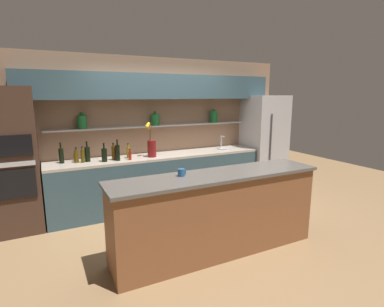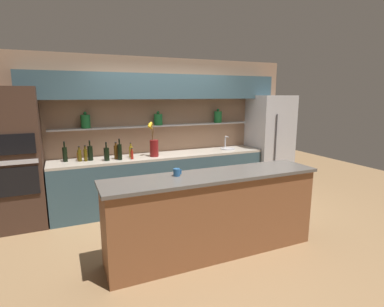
{
  "view_description": "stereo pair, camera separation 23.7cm",
  "coord_description": "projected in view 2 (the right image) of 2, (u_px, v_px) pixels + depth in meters",
  "views": [
    {
      "loc": [
        -1.85,
        -3.57,
        1.96
      ],
      "look_at": [
        0.12,
        0.32,
        1.1
      ],
      "focal_mm": 28.0,
      "sensor_mm": 36.0,
      "label": 1
    },
    {
      "loc": [
        -1.64,
        -3.67,
        1.96
      ],
      "look_at": [
        0.12,
        0.32,
        1.1
      ],
      "focal_mm": 28.0,
      "sensor_mm": 36.0,
      "label": 2
    }
  ],
  "objects": [
    {
      "name": "bottle_oil_6",
      "position": [
        85.0,
        155.0,
        4.72
      ],
      "size": [
        0.05,
        0.05,
        0.26
      ],
      "color": "#47380A",
      "rests_on": "back_counter_unit"
    },
    {
      "name": "back_wall_unit",
      "position": [
        159.0,
        117.0,
        5.4
      ],
      "size": [
        5.2,
        0.44,
        2.6
      ],
      "color": "#937056",
      "rests_on": "ground_plane"
    },
    {
      "name": "flower_vase",
      "position": [
        154.0,
        146.0,
        5.07
      ],
      "size": [
        0.17,
        0.17,
        0.59
      ],
      "color": "maroon",
      "rests_on": "back_counter_unit"
    },
    {
      "name": "oven_tower",
      "position": [
        17.0,
        159.0,
        4.34
      ],
      "size": [
        0.68,
        0.64,
        2.07
      ],
      "color": "#3D281E",
      "rests_on": "ground_plane"
    },
    {
      "name": "bottle_wine_8",
      "position": [
        90.0,
        153.0,
        4.77
      ],
      "size": [
        0.08,
        0.08,
        0.33
      ],
      "color": "black",
      "rests_on": "back_counter_unit"
    },
    {
      "name": "back_counter_unit",
      "position": [
        163.0,
        180.0,
        5.33
      ],
      "size": [
        3.72,
        0.62,
        0.92
      ],
      "color": "#334C56",
      "rests_on": "ground_plane"
    },
    {
      "name": "bottle_sauce_3",
      "position": [
        79.0,
        156.0,
        4.82
      ],
      "size": [
        0.06,
        0.06,
        0.17
      ],
      "color": "#9E4C0A",
      "rests_on": "back_counter_unit"
    },
    {
      "name": "bottle_wine_5",
      "position": [
        65.0,
        154.0,
        4.68
      ],
      "size": [
        0.07,
        0.07,
        0.32
      ],
      "color": "black",
      "rests_on": "back_counter_unit"
    },
    {
      "name": "island_counter",
      "position": [
        213.0,
        214.0,
        3.69
      ],
      "size": [
        2.69,
        0.61,
        1.02
      ],
      "color": "brown",
      "rests_on": "ground_plane"
    },
    {
      "name": "coffee_mug",
      "position": [
        177.0,
        172.0,
        3.49
      ],
      "size": [
        0.1,
        0.08,
        0.09
      ],
      "color": "#235184",
      "rests_on": "island_counter"
    },
    {
      "name": "bottle_wine_4",
      "position": [
        120.0,
        152.0,
        4.81
      ],
      "size": [
        0.07,
        0.07,
        0.35
      ],
      "color": "black",
      "rests_on": "back_counter_unit"
    },
    {
      "name": "bottle_oil_2",
      "position": [
        80.0,
        155.0,
        4.71
      ],
      "size": [
        0.06,
        0.06,
        0.24
      ],
      "color": "#47380A",
      "rests_on": "back_counter_unit"
    },
    {
      "name": "bottle_sauce_9",
      "position": [
        132.0,
        154.0,
        4.87
      ],
      "size": [
        0.05,
        0.05,
        0.18
      ],
      "color": "maroon",
      "rests_on": "back_counter_unit"
    },
    {
      "name": "bottle_oil_1",
      "position": [
        131.0,
        152.0,
        5.0
      ],
      "size": [
        0.06,
        0.06,
        0.25
      ],
      "color": "olive",
      "rests_on": "back_counter_unit"
    },
    {
      "name": "bottle_wine_7",
      "position": [
        107.0,
        154.0,
        4.76
      ],
      "size": [
        0.08,
        0.08,
        0.3
      ],
      "color": "black",
      "rests_on": "back_counter_unit"
    },
    {
      "name": "ground_plane",
      "position": [
        193.0,
        232.0,
        4.32
      ],
      "size": [
        12.0,
        12.0,
        0.0
      ],
      "primitive_type": "plane",
      "color": "olive"
    },
    {
      "name": "bottle_spirit_0",
      "position": [
        116.0,
        152.0,
        4.87
      ],
      "size": [
        0.07,
        0.07,
        0.28
      ],
      "color": "#4C2D0C",
      "rests_on": "back_counter_unit"
    },
    {
      "name": "sink_fixture",
      "position": [
        227.0,
        148.0,
        5.77
      ],
      "size": [
        0.27,
        0.27,
        0.25
      ],
      "color": "#B7B7BC",
      "rests_on": "back_counter_unit"
    },
    {
      "name": "refrigerator",
      "position": [
        269.0,
        144.0,
        6.09
      ],
      "size": [
        0.76,
        0.73,
        1.94
      ],
      "color": "#B7B7BC",
      "rests_on": "ground_plane"
    }
  ]
}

